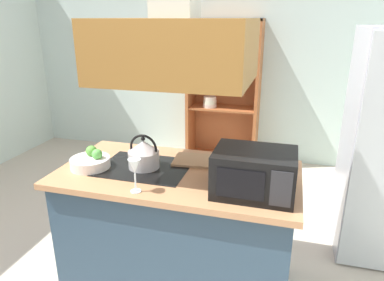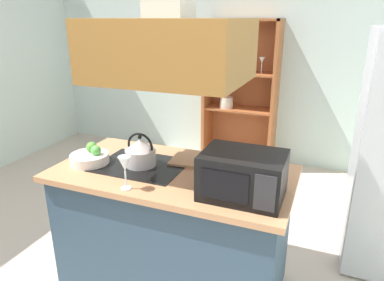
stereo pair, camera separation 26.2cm
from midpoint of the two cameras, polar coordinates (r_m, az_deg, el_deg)
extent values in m
cube|color=silver|center=(4.76, 5.53, 13.02)|extent=(6.00, 0.12, 2.70)
cube|color=#2B4153|center=(2.58, -5.20, -14.63)|extent=(1.51, 0.76, 0.86)
cube|color=#B07B51|center=(2.36, -5.53, -5.53)|extent=(1.59, 0.84, 0.04)
cube|color=black|center=(2.44, -10.80, -4.35)|extent=(0.60, 0.46, 0.00)
cube|color=brown|center=(2.15, -6.24, 14.30)|extent=(0.90, 0.70, 0.36)
cube|color=#A2572C|center=(4.71, -1.82, 7.83)|extent=(0.04, 0.40, 1.86)
cube|color=#A2572C|center=(4.53, 8.97, 7.13)|extent=(0.04, 0.40, 1.86)
cube|color=#A2572C|center=(4.50, 3.72, 18.97)|extent=(0.92, 0.40, 0.03)
cube|color=#A2572C|center=(4.86, 3.26, -2.79)|extent=(0.92, 0.40, 0.08)
cube|color=#A2572C|center=(4.78, 3.97, 7.96)|extent=(0.92, 0.02, 1.86)
cube|color=#A2572C|center=(4.64, 3.43, 5.27)|extent=(0.84, 0.36, 0.02)
cube|color=#A2572C|center=(4.55, 3.54, 10.95)|extent=(0.84, 0.36, 0.02)
cylinder|color=beige|center=(4.62, 1.28, 5.72)|extent=(0.18, 0.18, 0.05)
cylinder|color=beige|center=(4.61, 1.29, 6.26)|extent=(0.17, 0.17, 0.05)
cylinder|color=beige|center=(4.60, 1.29, 6.81)|extent=(0.16, 0.16, 0.05)
cylinder|color=silver|center=(4.48, 4.86, 11.72)|extent=(0.01, 0.01, 0.12)
cone|color=silver|center=(4.47, 4.90, 12.99)|extent=(0.07, 0.07, 0.08)
cylinder|color=silver|center=(4.45, 6.76, 11.61)|extent=(0.01, 0.01, 0.12)
cone|color=silver|center=(4.44, 6.81, 12.89)|extent=(0.07, 0.07, 0.08)
cylinder|color=#BABAB8|center=(2.42, -10.89, -3.06)|extent=(0.21, 0.21, 0.12)
cone|color=beige|center=(2.38, -11.03, -0.95)|extent=(0.20, 0.20, 0.07)
sphere|color=black|center=(2.37, -11.11, 0.22)|extent=(0.03, 0.03, 0.03)
torus|color=black|center=(2.39, -11.01, -1.31)|extent=(0.20, 0.02, 0.20)
cube|color=#A78159|center=(2.49, -2.04, -3.32)|extent=(0.36, 0.27, 0.02)
cube|color=black|center=(2.03, 6.42, -5.24)|extent=(0.46, 0.34, 0.26)
cube|color=black|center=(1.88, 3.84, -7.19)|extent=(0.26, 0.01, 0.17)
cube|color=#262628|center=(1.85, 10.31, -7.89)|extent=(0.11, 0.01, 0.20)
cylinder|color=silver|center=(2.13, -12.60, -8.09)|extent=(0.06, 0.06, 0.01)
cylinder|color=silver|center=(2.11, -12.71, -6.68)|extent=(0.01, 0.01, 0.11)
cone|color=silver|center=(2.07, -12.91, -4.19)|extent=(0.08, 0.08, 0.09)
cylinder|color=silver|center=(2.52, -19.05, -3.49)|extent=(0.27, 0.27, 0.07)
sphere|color=#55AC48|center=(2.48, -18.08, -2.18)|extent=(0.07, 0.07, 0.07)
sphere|color=#559D3A|center=(2.55, -18.83, -1.68)|extent=(0.08, 0.08, 0.08)
camera|label=1|loc=(0.13, -92.86, -1.01)|focal=32.93mm
camera|label=2|loc=(0.13, 87.14, 1.01)|focal=32.93mm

